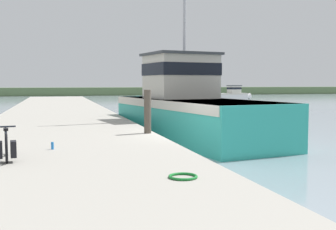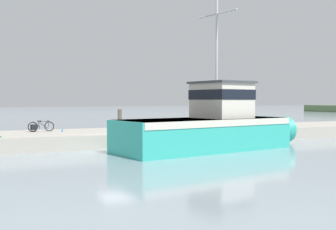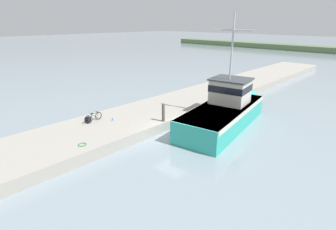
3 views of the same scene
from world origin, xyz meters
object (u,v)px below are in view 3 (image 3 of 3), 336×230
at_px(water_bottle_by_bike, 112,119).
at_px(mooring_post, 163,113).
at_px(fishing_boat_main, 226,110).
at_px(bicycle_touring, 92,118).

bearing_deg(water_bottle_by_bike, mooring_post, 41.70).
height_order(mooring_post, water_bottle_by_bike, mooring_post).
height_order(fishing_boat_main, water_bottle_by_bike, fishing_boat_main).
distance_m(fishing_boat_main, bicycle_touring, 11.09).
bearing_deg(water_bottle_by_bike, bicycle_touring, -126.80).
bearing_deg(bicycle_touring, mooring_post, 38.58).
xyz_separation_m(fishing_boat_main, bicycle_touring, (-6.96, -8.63, -0.22)).
distance_m(mooring_post, water_bottle_by_bike, 4.20).
relative_size(bicycle_touring, water_bottle_by_bike, 8.89).
xyz_separation_m(fishing_boat_main, water_bottle_by_bike, (-5.99, -7.34, -0.45)).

